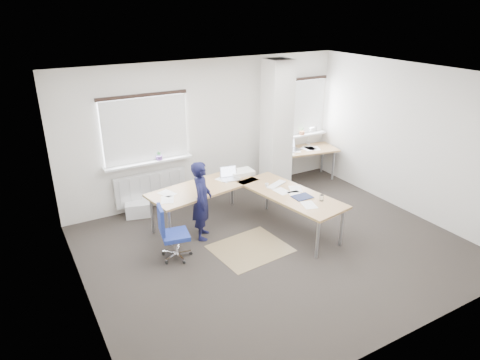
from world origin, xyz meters
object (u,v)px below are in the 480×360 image
person (202,200)px  desk_side (305,151)px  desk_main (248,191)px  task_chair (174,244)px

person → desk_side: bearing=-40.3°
desk_main → task_chair: desk_main is taller
desk_main → desk_side: bearing=19.6°
desk_side → person: person is taller
desk_main → desk_side: desk_side is taller
task_chair → person: 0.90m
task_chair → desk_main: bearing=23.1°
desk_main → person: size_ratio=2.03×
desk_side → person: bearing=-148.5°
task_chair → person: bearing=40.3°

